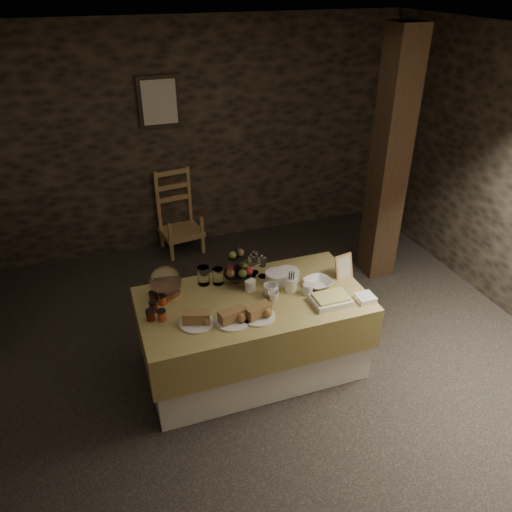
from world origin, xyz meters
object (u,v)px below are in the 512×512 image
object	(u,v)px
buffet_table	(253,329)
timber_column	(390,162)
chair	(179,215)
fruit_stand	(239,269)

from	to	relation	value
buffet_table	timber_column	size ratio (longest dim) A/B	0.70
chair	timber_column	world-z (taller)	timber_column
timber_column	chair	bearing A→B (deg)	147.25
buffet_table	timber_column	distance (m)	2.28
buffet_table	chair	world-z (taller)	chair
chair	timber_column	distance (m)	2.50
buffet_table	fruit_stand	bearing A→B (deg)	99.32
chair	timber_column	bearing A→B (deg)	-40.98
buffet_table	chair	xyz separation A→B (m)	(-0.15, 2.31, 0.02)
buffet_table	timber_column	xyz separation A→B (m)	(1.83, 1.04, 0.89)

